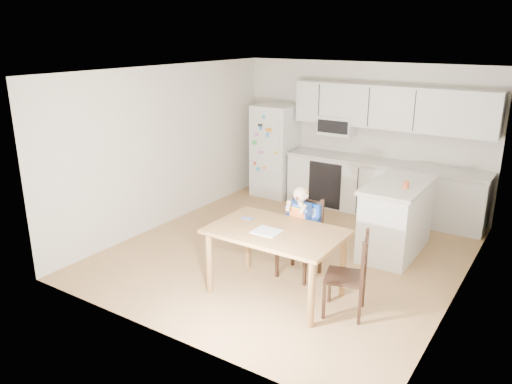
{
  "coord_description": "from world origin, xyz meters",
  "views": [
    {
      "loc": [
        3.15,
        -5.7,
        2.97
      ],
      "look_at": [
        -0.22,
        -0.55,
        0.99
      ],
      "focal_mm": 35.0,
      "sensor_mm": 36.0,
      "label": 1
    }
  ],
  "objects_px": {
    "refrigerator": "(275,151)",
    "chair_side": "(355,270)",
    "dining_table": "(276,239)",
    "kitchen_island": "(396,218)",
    "chair_booster": "(302,222)",
    "red_cup": "(406,185)"
  },
  "relations": [
    {
      "from": "refrigerator",
      "to": "chair_side",
      "type": "xyz_separation_m",
      "value": [
        2.94,
        -3.22,
        -0.31
      ]
    },
    {
      "from": "dining_table",
      "to": "chair_side",
      "type": "relative_size",
      "value": 1.6
    },
    {
      "from": "dining_table",
      "to": "refrigerator",
      "type": "bearing_deg",
      "value": 121.18
    },
    {
      "from": "refrigerator",
      "to": "dining_table",
      "type": "relative_size",
      "value": 1.12
    },
    {
      "from": "kitchen_island",
      "to": "chair_booster",
      "type": "distance_m",
      "value": 1.55
    },
    {
      "from": "chair_booster",
      "to": "chair_side",
      "type": "relative_size",
      "value": 1.24
    },
    {
      "from": "refrigerator",
      "to": "chair_booster",
      "type": "distance_m",
      "value": 3.34
    },
    {
      "from": "dining_table",
      "to": "kitchen_island",
      "type": "bearing_deg",
      "value": 67.85
    },
    {
      "from": "kitchen_island",
      "to": "red_cup",
      "type": "distance_m",
      "value": 0.6
    },
    {
      "from": "kitchen_island",
      "to": "dining_table",
      "type": "relative_size",
      "value": 0.91
    },
    {
      "from": "dining_table",
      "to": "chair_side",
      "type": "xyz_separation_m",
      "value": [
        0.94,
        0.08,
        -0.17
      ]
    },
    {
      "from": "refrigerator",
      "to": "kitchen_island",
      "type": "bearing_deg",
      "value": -26.05
    },
    {
      "from": "chair_booster",
      "to": "chair_side",
      "type": "distance_m",
      "value": 1.1
    },
    {
      "from": "chair_side",
      "to": "kitchen_island",
      "type": "bearing_deg",
      "value": 168.92
    },
    {
      "from": "kitchen_island",
      "to": "red_cup",
      "type": "xyz_separation_m",
      "value": [
        0.14,
        -0.19,
        0.55
      ]
    },
    {
      "from": "kitchen_island",
      "to": "red_cup",
      "type": "height_order",
      "value": "red_cup"
    },
    {
      "from": "kitchen_island",
      "to": "chair_booster",
      "type": "bearing_deg",
      "value": -120.86
    },
    {
      "from": "chair_side",
      "to": "refrigerator",
      "type": "bearing_deg",
      "value": -153.43
    },
    {
      "from": "kitchen_island",
      "to": "red_cup",
      "type": "bearing_deg",
      "value": -52.56
    },
    {
      "from": "refrigerator",
      "to": "chair_side",
      "type": "height_order",
      "value": "refrigerator"
    },
    {
      "from": "red_cup",
      "to": "chair_booster",
      "type": "relative_size",
      "value": 0.08
    },
    {
      "from": "red_cup",
      "to": "refrigerator",
      "type": "bearing_deg",
      "value": 152.14
    }
  ]
}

